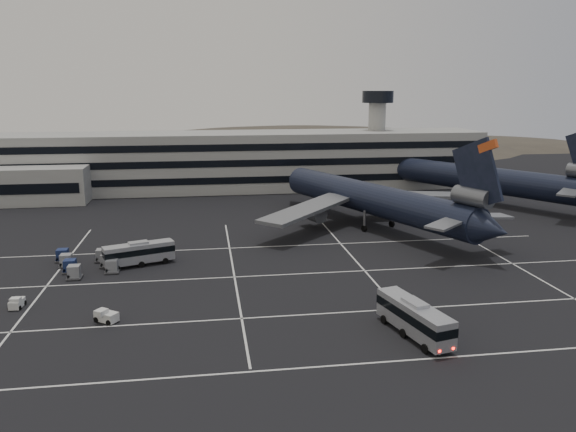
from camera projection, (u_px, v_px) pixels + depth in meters
The scene contains 11 objects.
ground at pixel (283, 285), 72.14m from camera, with size 260.00×260.00×0.00m, color black.
lane_markings at pixel (289, 283), 72.97m from camera, with size 90.00×55.62×0.01m.
terminal at pixel (231, 162), 138.75m from camera, with size 125.00×26.00×24.00m.
hills at pixel (269, 175), 241.31m from camera, with size 352.00×180.00×44.00m.
trijet_main at pixel (374, 199), 100.68m from camera, with size 43.81×54.99×18.08m.
trijet_far at pixel (481, 178), 123.23m from camera, with size 36.65×51.60×18.08m.
bus_near at pixel (414, 317), 56.92m from camera, with size 4.88×11.00×3.78m.
bus_far at pixel (139, 252), 79.73m from camera, with size 10.07×5.57×3.49m.
tug_a at pixel (17, 303), 64.44m from camera, with size 1.47×2.28×1.40m.
tug_b at pixel (107, 316), 60.58m from camera, with size 2.81×2.59×1.56m.
uld_cluster at pixel (85, 262), 78.59m from camera, with size 10.49×10.96×1.83m.
Camera 1 is at (-9.47, -67.68, 24.76)m, focal length 35.00 mm.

